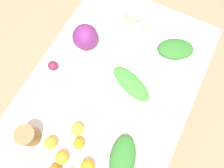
{
  "coord_description": "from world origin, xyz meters",
  "views": [
    {
      "loc": [
        -0.43,
        -0.22,
        2.09
      ],
      "look_at": [
        0.0,
        0.0,
        0.77
      ],
      "focal_mm": 35.0,
      "sensor_mm": 36.0,
      "label": 1
    }
  ],
  "objects_px": {
    "orange_1": "(62,158)",
    "orange_4": "(51,143)",
    "greens_bunch_chard": "(131,84)",
    "orange_3": "(77,129)",
    "greens_bunch_kale": "(123,159)",
    "orange_5": "(88,167)",
    "orange_2": "(79,143)",
    "paper_bag": "(28,136)",
    "greens_bunch_scallion": "(176,49)",
    "beet_root": "(53,66)",
    "egg_carton": "(133,21)",
    "cabbage_purple": "(85,37)"
  },
  "relations": [
    {
      "from": "greens_bunch_kale",
      "to": "beet_root",
      "type": "height_order",
      "value": "greens_bunch_kale"
    },
    {
      "from": "orange_1",
      "to": "orange_5",
      "type": "height_order",
      "value": "orange_5"
    },
    {
      "from": "egg_carton",
      "to": "orange_4",
      "type": "relative_size",
      "value": 4.18
    },
    {
      "from": "orange_1",
      "to": "orange_3",
      "type": "xyz_separation_m",
      "value": [
        0.18,
        0.0,
        -0.0
      ]
    },
    {
      "from": "greens_bunch_kale",
      "to": "orange_3",
      "type": "xyz_separation_m",
      "value": [
        0.03,
        0.31,
        0.0
      ]
    },
    {
      "from": "greens_bunch_kale",
      "to": "greens_bunch_chard",
      "type": "height_order",
      "value": "greens_bunch_kale"
    },
    {
      "from": "greens_bunch_chard",
      "to": "orange_3",
      "type": "bearing_deg",
      "value": 158.87
    },
    {
      "from": "paper_bag",
      "to": "orange_5",
      "type": "relative_size",
      "value": 1.68
    },
    {
      "from": "paper_bag",
      "to": "orange_3",
      "type": "xyz_separation_m",
      "value": [
        0.16,
        -0.22,
        -0.03
      ]
    },
    {
      "from": "cabbage_purple",
      "to": "greens_bunch_chard",
      "type": "distance_m",
      "value": 0.43
    },
    {
      "from": "orange_2",
      "to": "orange_3",
      "type": "bearing_deg",
      "value": 36.38
    },
    {
      "from": "greens_bunch_scallion",
      "to": "orange_5",
      "type": "xyz_separation_m",
      "value": [
        -0.93,
        0.16,
        0.01
      ]
    },
    {
      "from": "paper_bag",
      "to": "greens_bunch_kale",
      "type": "xyz_separation_m",
      "value": [
        0.14,
        -0.53,
        -0.03
      ]
    },
    {
      "from": "orange_1",
      "to": "greens_bunch_kale",
      "type": "bearing_deg",
      "value": -63.68
    },
    {
      "from": "orange_3",
      "to": "egg_carton",
      "type": "bearing_deg",
      "value": 2.02
    },
    {
      "from": "orange_2",
      "to": "orange_5",
      "type": "relative_size",
      "value": 0.82
    },
    {
      "from": "orange_2",
      "to": "orange_4",
      "type": "distance_m",
      "value": 0.16
    },
    {
      "from": "greens_bunch_kale",
      "to": "orange_4",
      "type": "relative_size",
      "value": 3.65
    },
    {
      "from": "cabbage_purple",
      "to": "greens_bunch_kale",
      "type": "bearing_deg",
      "value": -135.46
    },
    {
      "from": "greens_bunch_kale",
      "to": "orange_1",
      "type": "bearing_deg",
      "value": 116.32
    },
    {
      "from": "greens_bunch_scallion",
      "to": "orange_1",
      "type": "relative_size",
      "value": 3.09
    },
    {
      "from": "greens_bunch_kale",
      "to": "orange_4",
      "type": "xyz_separation_m",
      "value": [
        -0.11,
        0.41,
        0.0
      ]
    },
    {
      "from": "orange_2",
      "to": "paper_bag",
      "type": "bearing_deg",
      "value": 109.61
    },
    {
      "from": "beet_root",
      "to": "orange_1",
      "type": "xyz_separation_m",
      "value": [
        -0.46,
        -0.36,
        0.01
      ]
    },
    {
      "from": "orange_2",
      "to": "orange_5",
      "type": "xyz_separation_m",
      "value": [
        -0.09,
        -0.11,
        0.01
      ]
    },
    {
      "from": "orange_1",
      "to": "orange_2",
      "type": "height_order",
      "value": "orange_1"
    },
    {
      "from": "greens_bunch_scallion",
      "to": "greens_bunch_chard",
      "type": "distance_m",
      "value": 0.4
    },
    {
      "from": "greens_bunch_kale",
      "to": "orange_5",
      "type": "distance_m",
      "value": 0.2
    },
    {
      "from": "orange_1",
      "to": "orange_4",
      "type": "distance_m",
      "value": 0.11
    },
    {
      "from": "greens_bunch_scallion",
      "to": "orange_1",
      "type": "distance_m",
      "value": 1.0
    },
    {
      "from": "greens_bunch_kale",
      "to": "orange_1",
      "type": "xyz_separation_m",
      "value": [
        -0.15,
        0.31,
        0.0
      ]
    },
    {
      "from": "paper_bag",
      "to": "orange_4",
      "type": "distance_m",
      "value": 0.13
    },
    {
      "from": "beet_root",
      "to": "orange_3",
      "type": "xyz_separation_m",
      "value": [
        -0.28,
        -0.35,
        0.01
      ]
    },
    {
      "from": "greens_bunch_chard",
      "to": "beet_root",
      "type": "bearing_deg",
      "value": 103.6
    },
    {
      "from": "orange_4",
      "to": "orange_5",
      "type": "xyz_separation_m",
      "value": [
        -0.01,
        -0.25,
        0.0
      ]
    },
    {
      "from": "greens_bunch_scallion",
      "to": "orange_4",
      "type": "distance_m",
      "value": 1.0
    },
    {
      "from": "egg_carton",
      "to": "beet_root",
      "type": "bearing_deg",
      "value": 86.44
    },
    {
      "from": "paper_bag",
      "to": "greens_bunch_kale",
      "type": "relative_size",
      "value": 0.51
    },
    {
      "from": "egg_carton",
      "to": "paper_bag",
      "type": "relative_size",
      "value": 2.26
    },
    {
      "from": "greens_bunch_scallion",
      "to": "orange_3",
      "type": "xyz_separation_m",
      "value": [
        -0.77,
        0.32,
        0.01
      ]
    },
    {
      "from": "paper_bag",
      "to": "orange_3",
      "type": "bearing_deg",
      "value": -53.82
    },
    {
      "from": "paper_bag",
      "to": "greens_bunch_scallion",
      "type": "distance_m",
      "value": 1.08
    },
    {
      "from": "egg_carton",
      "to": "orange_3",
      "type": "height_order",
      "value": "egg_carton"
    },
    {
      "from": "greens_bunch_kale",
      "to": "orange_2",
      "type": "bearing_deg",
      "value": 98.81
    },
    {
      "from": "egg_carton",
      "to": "greens_bunch_kale",
      "type": "relative_size",
      "value": 1.14
    },
    {
      "from": "greens_bunch_kale",
      "to": "orange_3",
      "type": "relative_size",
      "value": 3.52
    },
    {
      "from": "orange_1",
      "to": "orange_4",
      "type": "height_order",
      "value": "orange_1"
    },
    {
      "from": "orange_2",
      "to": "orange_4",
      "type": "relative_size",
      "value": 0.9
    },
    {
      "from": "greens_bunch_scallion",
      "to": "orange_1",
      "type": "height_order",
      "value": "orange_1"
    },
    {
      "from": "greens_bunch_kale",
      "to": "orange_4",
      "type": "height_order",
      "value": "orange_4"
    }
  ]
}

